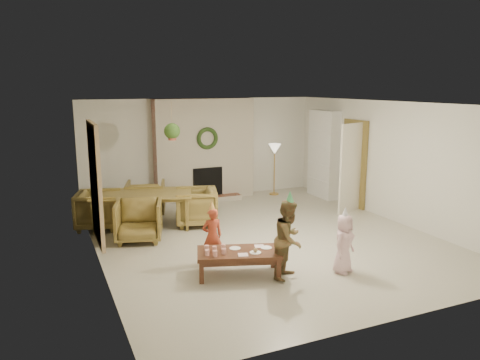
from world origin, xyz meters
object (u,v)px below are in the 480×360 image
child_red (212,236)px  child_pink (344,244)px  dining_chair_left (99,210)px  dining_table (143,210)px  dining_chair_right (196,207)px  coffee_table_top (239,253)px  child_plaid (289,239)px  dining_chair_far (146,198)px  dining_chair_near (139,221)px

child_red → child_pink: child_red is taller
dining_chair_left → child_pink: bearing=-123.9°
dining_table → dining_chair_right: (1.03, -0.30, 0.04)m
coffee_table_top → child_plaid: child_plaid is taller
dining_chair_right → coffee_table_top: dining_chair_right is taller
child_plaid → child_red: bearing=94.2°
dining_table → dining_chair_right: dining_chair_right is taller
dining_table → child_plaid: 3.69m
dining_table → dining_chair_far: size_ratio=2.34×
dining_chair_far → dining_chair_left: bearing=45.0°
dining_chair_near → child_red: (0.85, -1.60, 0.08)m
dining_chair_near → child_red: size_ratio=0.91×
coffee_table_top → child_pink: bearing=-1.2°
dining_chair_near → dining_chair_far: same height
dining_chair_left → child_plaid: child_plaid is taller
child_red → child_plaid: 1.28m
dining_chair_far → coffee_table_top: 3.88m
dining_chair_near → dining_chair_left: same height
dining_chair_far → dining_chair_right: bearing=141.3°
dining_table → dining_chair_far: 0.86m
dining_chair_left → coffee_table_top: (1.64, -3.26, -0.03)m
dining_table → child_red: size_ratio=2.12×
dining_chair_near → child_pink: size_ratio=0.91×
dining_chair_near → child_plaid: (1.71, -2.54, 0.21)m
coffee_table_top → child_red: size_ratio=1.35×
dining_chair_near → dining_chair_far: (0.49, 1.65, 0.00)m
dining_chair_far → coffee_table_top: dining_chair_far is taller
dining_chair_right → child_pink: 3.49m
dining_chair_near → coffee_table_top: size_ratio=0.67×
dining_chair_near → child_pink: child_pink is taller
child_pink → coffee_table_top: bearing=133.6°
dining_chair_right → dining_chair_far: bearing=-128.7°
dining_chair_near → dining_chair_right: (1.28, 0.52, 0.00)m
dining_chair_left → child_plaid: 4.29m
dining_chair_left → dining_chair_right: same height
child_plaid → child_pink: child_plaid is taller
dining_chair_near → coffee_table_top: 2.43m
dining_chair_right → child_pink: (1.29, -3.24, 0.08)m
dining_chair_right → child_red: child_red is taller
dining_chair_far → child_pink: bearing=131.9°
child_pink → child_plaid: bearing=141.4°
coffee_table_top → child_red: child_red is taller
dining_chair_far → child_plaid: size_ratio=0.71×
dining_chair_near → coffee_table_top: (1.06, -2.19, -0.03)m
dining_chair_far → coffee_table_top: size_ratio=0.67×
child_plaid → child_pink: bearing=-49.9°
coffee_table_top → child_pink: (1.51, -0.53, 0.11)m
dining_table → coffee_table_top: bearing=-58.5°
child_plaid → dining_table: bearing=75.3°
dining_chair_far → coffee_table_top: (0.57, -3.84, -0.03)m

